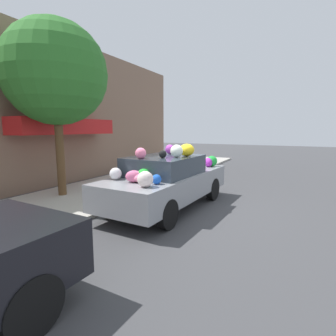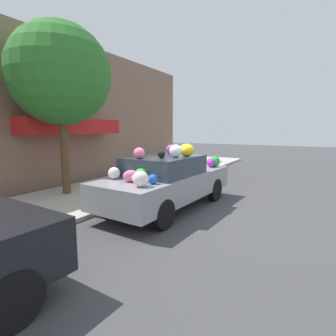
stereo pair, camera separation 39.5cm
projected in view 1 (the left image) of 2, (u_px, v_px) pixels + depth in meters
name	position (u px, v px, depth m)	size (l,w,h in m)	color
ground_plane	(166.00, 207.00, 7.05)	(60.00, 60.00, 0.00)	#424244
sidewalk_curb	(90.00, 194.00, 8.24)	(24.00, 3.20, 0.10)	#B2ADA3
building_facade	(38.00, 112.00, 8.88)	(18.00, 1.20, 5.38)	#846651
street_tree	(55.00, 74.00, 7.45)	(2.94, 2.94, 5.03)	brown
fire_hydrant	(149.00, 177.00, 9.02)	(0.20, 0.20, 0.70)	#B2B2B7
art_car	(168.00, 180.00, 6.87)	(4.39, 1.91, 1.71)	gray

